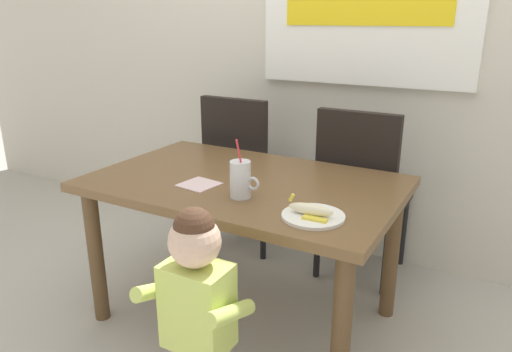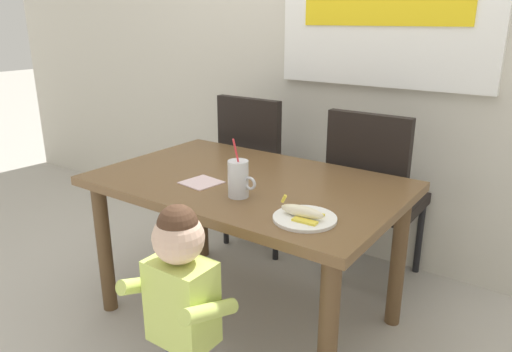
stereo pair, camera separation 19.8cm
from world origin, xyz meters
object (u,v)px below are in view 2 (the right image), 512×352
object	(u,v)px
dining_table	(247,199)
toddler_standing	(181,293)
snack_plate	(305,218)
milk_cup	(239,181)
peeled_banana	(303,212)
dining_chair_right	(373,190)
paper_napkin	(201,182)
dining_chair_left	(260,164)

from	to	relation	value
dining_table	toddler_standing	bearing A→B (deg)	-72.78
snack_plate	toddler_standing	bearing A→B (deg)	-120.41
toddler_standing	milk_cup	distance (m)	0.52
toddler_standing	peeled_banana	bearing A→B (deg)	59.75
milk_cup	peeled_banana	world-z (taller)	milk_cup
dining_chair_right	toddler_standing	bearing A→B (deg)	83.22
dining_table	paper_napkin	xyz separation A→B (m)	(-0.13, -0.15, 0.10)
snack_plate	paper_napkin	xyz separation A→B (m)	(-0.57, 0.09, -0.00)
dining_table	snack_plate	distance (m)	0.51
milk_cup	peeled_banana	size ratio (longest dim) A/B	1.44
milk_cup	toddler_standing	bearing A→B (deg)	-77.45
dining_chair_left	snack_plate	distance (m)	1.24
milk_cup	paper_napkin	bearing A→B (deg)	170.60
dining_chair_right	peeled_banana	size ratio (longest dim) A/B	5.56
toddler_standing	snack_plate	distance (m)	0.50
dining_table	paper_napkin	size ratio (longest dim) A/B	9.07
milk_cup	snack_plate	world-z (taller)	milk_cup
paper_napkin	dining_chair_left	bearing A→B (deg)	107.43
dining_chair_left	paper_napkin	bearing A→B (deg)	107.43
milk_cup	snack_plate	distance (m)	0.34
toddler_standing	snack_plate	size ratio (longest dim) A/B	3.64
dining_chair_left	toddler_standing	bearing A→B (deg)	114.33
dining_chair_left	peeled_banana	xyz separation A→B (m)	(0.82, -0.92, 0.19)
dining_chair_left	dining_chair_right	distance (m)	0.74
dining_table	peeled_banana	distance (m)	0.51
dining_chair_left	peeled_banana	bearing A→B (deg)	131.85
dining_table	peeled_banana	bearing A→B (deg)	-30.44
dining_chair_right	peeled_banana	distance (m)	0.90
peeled_banana	paper_napkin	size ratio (longest dim) A/B	1.15
snack_plate	peeled_banana	world-z (taller)	peeled_banana
peeled_banana	dining_chair_left	bearing A→B (deg)	131.85
snack_plate	peeled_banana	bearing A→B (deg)	-128.45
peeled_banana	dining_chair_right	bearing A→B (deg)	95.08
dining_chair_left	milk_cup	world-z (taller)	dining_chair_left
toddler_standing	milk_cup	xyz separation A→B (m)	(-0.10, 0.45, 0.25)
dining_table	dining_chair_right	world-z (taller)	dining_chair_right
dining_table	milk_cup	xyz separation A→B (m)	(0.10, -0.19, 0.16)
dining_chair_left	dining_chair_right	xyz separation A→B (m)	(0.74, -0.04, 0.00)
toddler_standing	peeled_banana	xyz separation A→B (m)	(0.23, 0.39, 0.21)
dining_table	dining_chair_right	xyz separation A→B (m)	(0.35, 0.63, -0.07)
milk_cup	paper_napkin	distance (m)	0.25
milk_cup	peeled_banana	xyz separation A→B (m)	(0.33, -0.06, -0.04)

